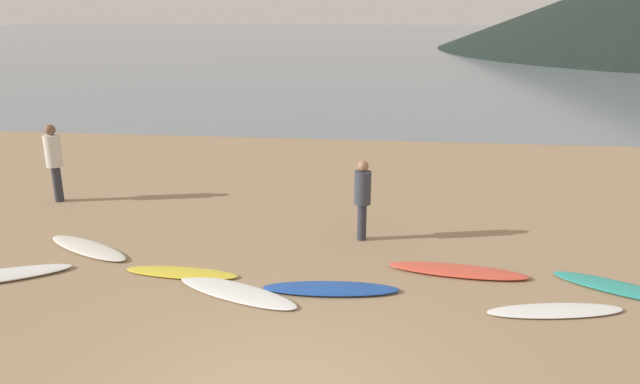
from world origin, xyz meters
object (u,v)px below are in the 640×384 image
person_0 (363,194)px  surfboard_5 (331,289)px  surfboard_7 (555,311)px  person_2 (54,157)px  surfboard_6 (458,271)px  surfboard_8 (618,288)px  surfboard_3 (182,273)px  surfboard_4 (237,292)px  surfboard_2 (88,248)px

person_0 → surfboard_5: bearing=80.4°
surfboard_7 → person_2: 10.99m
surfboard_6 → surfboard_8: 2.54m
surfboard_6 → surfboard_8: size_ratio=1.17×
surfboard_6 → surfboard_5: bearing=-150.1°
surfboard_3 → surfboard_7: (6.01, -0.65, -0.00)m
surfboard_6 → person_0: 2.35m
surfboard_3 → surfboard_4: same height
surfboard_8 → person_0: (-4.23, 1.68, 0.91)m
surfboard_7 → person_0: size_ratio=1.31×
surfboard_8 → person_2: (-11.34, 3.25, 1.03)m
surfboard_7 → surfboard_8: (1.21, 0.89, 0.00)m
surfboard_7 → person_0: (-3.02, 2.56, 0.91)m
surfboard_6 → person_2: (-8.82, 2.91, 1.02)m
surfboard_2 → surfboard_6: size_ratio=0.88×
surfboard_5 → surfboard_6: bearing=19.0°
surfboard_2 → surfboard_4: surfboard_2 is taller
surfboard_2 → person_2: (-2.03, 2.68, 1.02)m
surfboard_4 → surfboard_3: bearing=174.1°
surfboard_8 → person_2: size_ratio=1.12×
surfboard_2 → surfboard_6: (6.79, -0.24, 0.00)m
surfboard_7 → surfboard_8: size_ratio=1.03×
surfboard_5 → person_0: person_0 is taller
person_0 → surfboard_4: bearing=53.5°
surfboard_8 → person_0: person_0 is taller
surfboard_6 → person_2: 9.35m
surfboard_2 → surfboard_8: surfboard_2 is taller
surfboard_5 → surfboard_6: size_ratio=0.93×
surfboard_4 → person_0: bearing=75.5°
surfboard_6 → person_2: bearing=168.3°
surfboard_6 → surfboard_2: bearing=-175.4°
surfboard_3 → person_0: (2.98, 1.92, 0.91)m
surfboard_8 → person_0: size_ratio=1.27×
surfboard_3 → person_2: size_ratio=1.10×
surfboard_4 → person_0: size_ratio=1.40×
surfboard_7 → surfboard_6: bearing=127.3°
surfboard_3 → surfboard_5: (2.59, -0.33, 0.01)m
surfboard_2 → surfboard_5: bearing=13.6°
surfboard_6 → surfboard_3: bearing=-166.4°
surfboard_4 → person_2: bearing=164.3°
surfboard_3 → person_0: 3.66m
surfboard_5 → surfboard_8: 4.66m
surfboard_2 → surfboard_3: bearing=6.0°
surfboard_3 → surfboard_8: size_ratio=0.98×
surfboard_2 → person_0: person_0 is taller
surfboard_2 → surfboard_3: 2.25m
surfboard_2 → person_2: bearing=154.6°
surfboard_8 → person_0: 4.64m
surfboard_7 → person_0: 4.07m
surfboard_4 → person_2: size_ratio=1.23×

